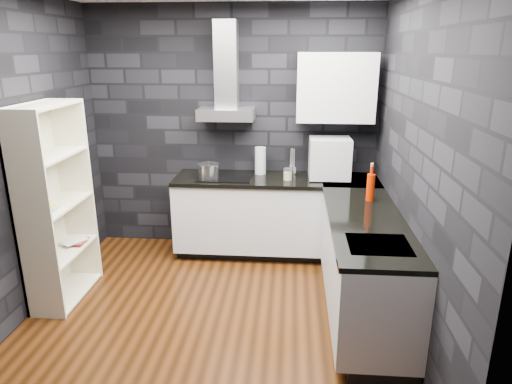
# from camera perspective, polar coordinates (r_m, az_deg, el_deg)

# --- Properties ---
(ground) EXTENTS (3.20, 3.20, 0.00)m
(ground) POSITION_cam_1_polar(r_m,az_deg,el_deg) (4.17, -5.49, -15.02)
(ground) COLOR #411F0B
(wall_back) EXTENTS (3.20, 0.05, 2.70)m
(wall_back) POSITION_cam_1_polar(r_m,az_deg,el_deg) (5.20, -2.84, 7.68)
(wall_back) COLOR black
(wall_back) RESTS_ON ground
(wall_front) EXTENTS (3.20, 0.05, 2.70)m
(wall_front) POSITION_cam_1_polar(r_m,az_deg,el_deg) (2.14, -14.06, -7.55)
(wall_front) COLOR black
(wall_front) RESTS_ON ground
(wall_left) EXTENTS (0.05, 3.20, 2.70)m
(wall_left) POSITION_cam_1_polar(r_m,az_deg,el_deg) (4.24, -28.29, 3.33)
(wall_left) COLOR black
(wall_left) RESTS_ON ground
(wall_right) EXTENTS (0.05, 3.20, 2.70)m
(wall_right) POSITION_cam_1_polar(r_m,az_deg,el_deg) (3.69, 19.55, 2.61)
(wall_right) COLOR black
(wall_right) RESTS_ON ground
(toekick_back) EXTENTS (2.18, 0.50, 0.10)m
(toekick_back) POSITION_cam_1_polar(r_m,az_deg,el_deg) (5.27, 2.42, -7.00)
(toekick_back) COLOR black
(toekick_back) RESTS_ON ground
(toekick_right) EXTENTS (0.50, 1.78, 0.10)m
(toekick_right) POSITION_cam_1_polar(r_m,az_deg,el_deg) (4.23, 13.53, -14.17)
(toekick_right) COLOR black
(toekick_right) RESTS_ON ground
(counter_back_cab) EXTENTS (2.20, 0.60, 0.76)m
(counter_back_cab) POSITION_cam_1_polar(r_m,az_deg,el_deg) (5.07, 2.46, -2.76)
(counter_back_cab) COLOR silver
(counter_back_cab) RESTS_ON ground
(counter_right_cab) EXTENTS (0.60, 1.80, 0.76)m
(counter_right_cab) POSITION_cam_1_polar(r_m,az_deg,el_deg) (4.02, 13.40, -8.94)
(counter_right_cab) COLOR silver
(counter_right_cab) RESTS_ON ground
(counter_back_top) EXTENTS (2.20, 0.62, 0.04)m
(counter_back_top) POSITION_cam_1_polar(r_m,az_deg,el_deg) (4.94, 2.52, 1.56)
(counter_back_top) COLOR black
(counter_back_top) RESTS_ON counter_back_cab
(counter_right_top) EXTENTS (0.62, 1.80, 0.04)m
(counter_right_top) POSITION_cam_1_polar(r_m,az_deg,el_deg) (3.86, 13.66, -3.60)
(counter_right_top) COLOR black
(counter_right_top) RESTS_ON counter_right_cab
(counter_corner_top) EXTENTS (0.62, 0.62, 0.04)m
(counter_corner_top) POSITION_cam_1_polar(r_m,az_deg,el_deg) (4.98, 11.75, 1.36)
(counter_corner_top) COLOR black
(counter_corner_top) RESTS_ON counter_right_cab
(hood_body) EXTENTS (0.60, 0.34, 0.12)m
(hood_body) POSITION_cam_1_polar(r_m,az_deg,el_deg) (4.98, -3.74, 9.68)
(hood_body) COLOR #BAB9BE
(hood_body) RESTS_ON wall_back
(hood_chimney) EXTENTS (0.24, 0.20, 0.90)m
(hood_chimney) POSITION_cam_1_polar(r_m,az_deg,el_deg) (5.01, -3.74, 15.58)
(hood_chimney) COLOR #BAB9BE
(hood_chimney) RESTS_ON hood_body
(upper_cabinet) EXTENTS (0.80, 0.35, 0.70)m
(upper_cabinet) POSITION_cam_1_polar(r_m,az_deg,el_deg) (4.91, 9.92, 12.76)
(upper_cabinet) COLOR silver
(upper_cabinet) RESTS_ON wall_back
(cooktop) EXTENTS (0.58, 0.50, 0.01)m
(cooktop) POSITION_cam_1_polar(r_m,az_deg,el_deg) (4.99, -3.80, 2.01)
(cooktop) COLOR black
(cooktop) RESTS_ON counter_back_top
(sink_rim) EXTENTS (0.44, 0.40, 0.01)m
(sink_rim) POSITION_cam_1_polar(r_m,az_deg,el_deg) (3.40, 15.09, -6.41)
(sink_rim) COLOR #BAB9BE
(sink_rim) RESTS_ON counter_right_top
(pot) EXTENTS (0.27, 0.27, 0.13)m
(pot) POSITION_cam_1_polar(r_m,az_deg,el_deg) (4.93, -5.95, 2.63)
(pot) COLOR silver
(pot) RESTS_ON cooktop
(glass_vase) EXTENTS (0.16, 0.16, 0.30)m
(glass_vase) POSITION_cam_1_polar(r_m,az_deg,el_deg) (5.06, 0.55, 3.95)
(glass_vase) COLOR silver
(glass_vase) RESTS_ON counter_back_top
(storage_jar) EXTENTS (0.11, 0.11, 0.11)m
(storage_jar) POSITION_cam_1_polar(r_m,az_deg,el_deg) (4.85, 3.98, 2.15)
(storage_jar) COLOR tan
(storage_jar) RESTS_ON counter_back_top
(utensil_crock) EXTENTS (0.09, 0.09, 0.12)m
(utensil_crock) POSITION_cam_1_polar(r_m,az_deg,el_deg) (4.95, 4.51, 2.52)
(utensil_crock) COLOR silver
(utensil_crock) RESTS_ON counter_back_top
(appliance_garage) EXTENTS (0.43, 0.34, 0.43)m
(appliance_garage) POSITION_cam_1_polar(r_m,az_deg,el_deg) (4.91, 9.18, 4.20)
(appliance_garage) COLOR silver
(appliance_garage) RESTS_ON counter_back_top
(red_bottle) EXTENTS (0.09, 0.09, 0.25)m
(red_bottle) POSITION_cam_1_polar(r_m,az_deg,el_deg) (4.29, 14.11, 0.56)
(red_bottle) COLOR #AC1D00
(red_bottle) RESTS_ON counter_right_top
(bookshelf) EXTENTS (0.37, 0.81, 1.80)m
(bookshelf) POSITION_cam_1_polar(r_m,az_deg,el_deg) (4.44, -23.70, -1.54)
(bookshelf) COLOR beige
(bookshelf) RESTS_ON ground
(fruit_bowl) EXTENTS (0.25, 0.25, 0.06)m
(fruit_bowl) POSITION_cam_1_polar(r_m,az_deg,el_deg) (4.32, -24.54, -1.63)
(fruit_bowl) COLOR white
(fruit_bowl) RESTS_ON bookshelf
(book_red) EXTENTS (0.15, 0.02, 0.20)m
(book_red) POSITION_cam_1_polar(r_m,az_deg,el_deg) (4.68, -22.24, -4.68)
(book_red) COLOR maroon
(book_red) RESTS_ON bookshelf
(book_second) EXTENTS (0.15, 0.10, 0.22)m
(book_second) POSITION_cam_1_polar(r_m,az_deg,el_deg) (4.71, -22.48, -4.28)
(book_second) COLOR #B2B2B2
(book_second) RESTS_ON bookshelf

